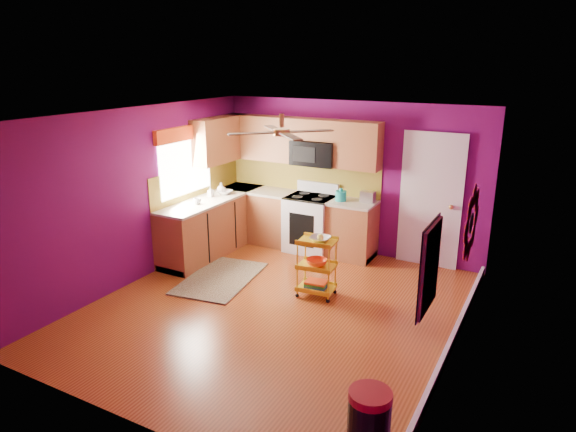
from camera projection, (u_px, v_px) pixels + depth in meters
The scene contains 18 objects.
ground at pixel (275, 309), 6.70m from camera, with size 5.00×5.00×0.00m, color maroon.
room_envelope at pixel (276, 188), 6.21m from camera, with size 4.54×5.04×2.52m.
lower_cabinets at pixel (259, 224), 8.71m from camera, with size 2.81×2.31×0.94m.
electric_range at pixel (310, 223), 8.64m from camera, with size 0.76×0.66×1.13m.
upper_cabinetry at pixel (274, 142), 8.56m from camera, with size 2.80×2.30×1.26m.
left_window at pixel (185, 151), 8.08m from camera, with size 0.08×1.35×1.08m.
panel_door at pixel (431, 202), 7.86m from camera, with size 0.95×0.11×2.15m.
right_wall_art at pixel (455, 240), 4.98m from camera, with size 0.04×2.74×1.04m.
ceiling_fan at pixel (282, 131), 6.20m from camera, with size 1.01×1.01×0.26m.
shag_rug at pixel (220, 278), 7.61m from camera, with size 0.92×1.50×0.02m, color black.
rolling_cart at pixel (317, 264), 6.95m from camera, with size 0.53×0.41×0.90m.
trash_can at pixel (369, 428), 4.07m from camera, with size 0.43×0.43×0.66m.
teal_kettle at pixel (341, 196), 8.24m from camera, with size 0.18×0.18×0.21m.
toaster at pixel (368, 197), 8.14m from camera, with size 0.22×0.15×0.18m, color beige.
soap_bottle_a at pixel (210, 192), 8.46m from camera, with size 0.08×0.08×0.18m, color #EA3F72.
soap_bottle_b at pixel (221, 188), 8.71m from camera, with size 0.14×0.14×0.18m, color white.
counter_dish at pixel (225, 192), 8.66m from camera, with size 0.25×0.25×0.06m, color white.
counter_cup at pixel (197, 201), 8.05m from camera, with size 0.12×0.12×0.09m, color white.
Camera 1 is at (3.03, -5.24, 3.13)m, focal length 32.00 mm.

